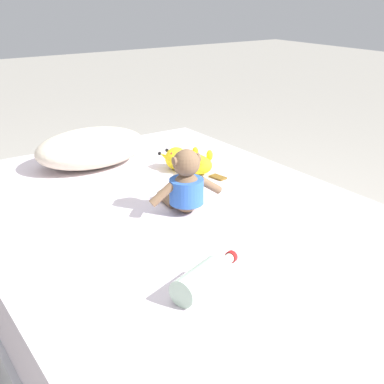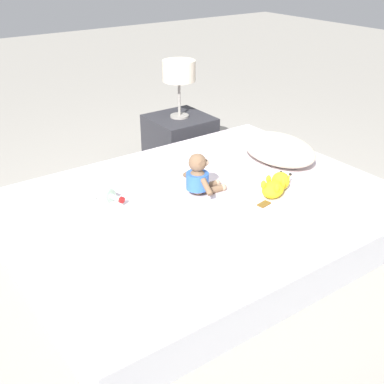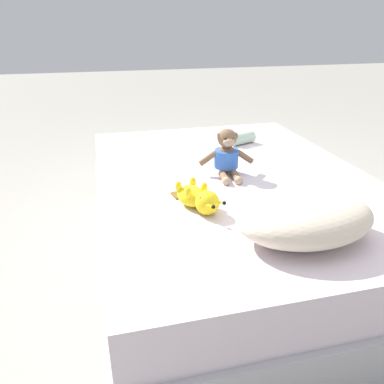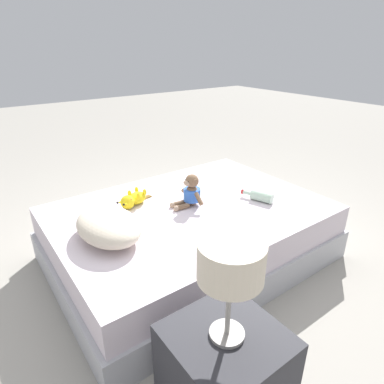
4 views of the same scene
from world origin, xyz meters
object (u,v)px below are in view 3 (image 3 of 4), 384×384
Objects in this scene: pillow at (305,218)px; plush_yellow_creature at (198,198)px; glass_bottle at (241,138)px; plush_monkey at (227,156)px; bed at (232,213)px.

plush_yellow_creature is (0.31, -0.32, -0.03)m from pillow.
pillow is 2.10× the size of glass_bottle.
pillow reaches higher than plush_yellow_creature.
pillow is at bearing 96.06° from plush_monkey.
pillow is 0.44m from plush_yellow_creature.
bed is at bearing 65.49° from glass_bottle.
bed is 3.70× the size of pillow.
glass_bottle is (-0.49, -0.80, -0.01)m from plush_yellow_creature.
plush_yellow_creature is 0.94m from glass_bottle.
pillow reaches higher than glass_bottle.
plush_yellow_creature is at bearing 49.20° from bed.
pillow is at bearing 80.67° from glass_bottle.
glass_bottle is (-0.25, -0.46, -0.06)m from plush_monkey.
plush_yellow_creature reaches higher than glass_bottle.
plush_monkey reaches higher than plush_yellow_creature.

